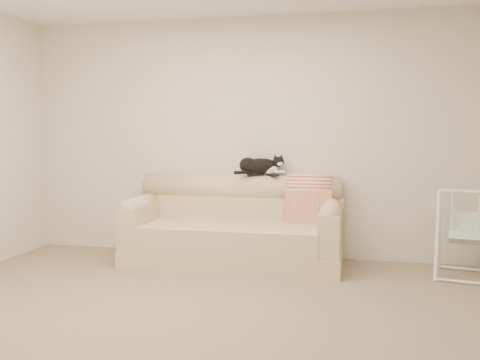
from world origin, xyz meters
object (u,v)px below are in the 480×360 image
at_px(remote_a, 255,174).
at_px(tuxedo_cat, 260,166).
at_px(remote_b, 273,175).
at_px(sofa, 235,229).
at_px(baby_swing, 465,233).

height_order(remote_a, tuxedo_cat, tuxedo_cat).
distance_m(remote_b, tuxedo_cat, 0.17).
distance_m(sofa, baby_swing, 2.23).
bearing_deg(tuxedo_cat, baby_swing, -9.28).
height_order(remote_b, baby_swing, remote_b).
relative_size(remote_b, tuxedo_cat, 0.30).
height_order(tuxedo_cat, baby_swing, tuxedo_cat).
relative_size(remote_a, remote_b, 1.16).
bearing_deg(sofa, baby_swing, -2.40).
bearing_deg(tuxedo_cat, remote_a, -175.28).
distance_m(sofa, remote_b, 0.69).
height_order(sofa, remote_a, remote_a).
distance_m(sofa, remote_a, 0.63).
bearing_deg(sofa, remote_b, 29.39).
relative_size(sofa, remote_b, 13.98).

